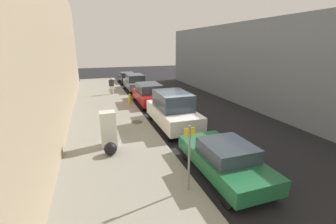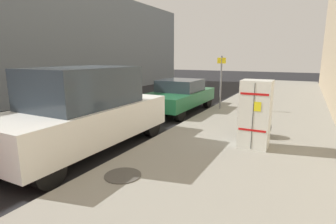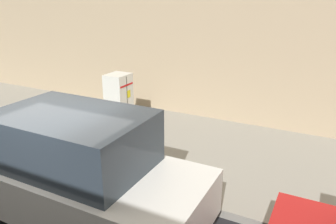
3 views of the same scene
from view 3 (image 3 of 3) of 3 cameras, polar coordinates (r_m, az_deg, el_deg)
ground_plane at (r=6.96m, az=-20.20°, el=-16.95°), size 80.00×80.00×0.00m
sidewalk_slab at (r=9.50m, az=-3.27°, el=-4.88°), size 4.65×44.00×0.17m
discarded_refrigerator at (r=10.03m, az=-8.54°, el=1.89°), size 0.71×0.62×1.67m
manhole_cover at (r=7.51m, az=1.50°, el=-11.10°), size 0.70×0.70×0.02m
trash_bag at (r=10.81m, az=-12.64°, el=-0.17°), size 0.56×0.56×0.56m
parked_van_white at (r=6.20m, az=-15.70°, el=-9.66°), size 2.01×4.83×2.14m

